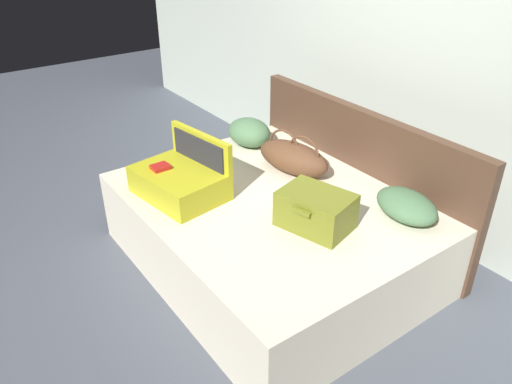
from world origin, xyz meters
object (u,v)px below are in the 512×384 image
at_px(bed, 270,233).
at_px(hard_case_medium, 316,210).
at_px(duffel_bag, 293,157).
at_px(pillow_near_headboard, 407,206).
at_px(hard_case_large, 180,179).
at_px(pillow_center_head, 249,132).

relative_size(bed, hard_case_medium, 4.20).
distance_m(bed, duffel_bag, 0.58).
distance_m(bed, pillow_near_headboard, 0.92).
relative_size(hard_case_large, pillow_near_headboard, 1.48).
height_order(bed, pillow_center_head, pillow_center_head).
bearing_deg(hard_case_medium, hard_case_large, -165.71).
xyz_separation_m(hard_case_medium, pillow_center_head, (-1.20, 0.36, -0.01)).
xyz_separation_m(duffel_bag, pillow_near_headboard, (0.88, 0.18, -0.03)).
height_order(bed, hard_case_large, hard_case_large).
relative_size(duffel_bag, pillow_center_head, 1.62).
height_order(hard_case_large, hard_case_medium, hard_case_large).
height_order(duffel_bag, pillow_near_headboard, duffel_bag).
bearing_deg(bed, hard_case_medium, 4.16).
bearing_deg(duffel_bag, hard_case_large, -102.61).
distance_m(hard_case_large, pillow_center_head, 0.92).
height_order(hard_case_large, duffel_bag, hard_case_large).
distance_m(hard_case_medium, pillow_center_head, 1.25).
bearing_deg(pillow_center_head, hard_case_large, -64.99).
distance_m(hard_case_large, hard_case_medium, 0.93).
relative_size(bed, pillow_center_head, 5.26).
bearing_deg(duffel_bag, hard_case_medium, -28.98).
distance_m(pillow_near_headboard, pillow_center_head, 1.45).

